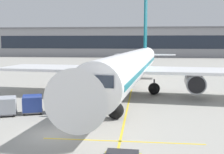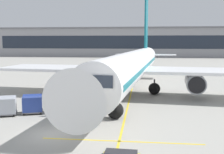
{
  "view_description": "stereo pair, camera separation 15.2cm",
  "coord_description": "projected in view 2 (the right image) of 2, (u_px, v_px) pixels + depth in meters",
  "views": [
    {
      "loc": [
        7.01,
        -20.55,
        7.3
      ],
      "look_at": [
        3.64,
        10.42,
        3.3
      ],
      "focal_mm": 44.52,
      "sensor_mm": 36.0,
      "label": 1
    },
    {
      "loc": [
        7.16,
        -20.53,
        7.3
      ],
      "look_at": [
        3.64,
        10.42,
        3.3
      ],
      "focal_mm": 44.52,
      "sensor_mm": 36.0,
      "label": 2
    }
  ],
  "objects": [
    {
      "name": "ground_crew_by_carts",
      "position": [
        57.0,
        106.0,
        27.29
      ],
      "size": [
        0.52,
        0.39,
        1.74
      ],
      "color": "#333847",
      "rests_on": "ground"
    },
    {
      "name": "parked_airplane",
      "position": [
        133.0,
        66.0,
        37.57
      ],
      "size": [
        37.55,
        47.49,
        16.04
      ],
      "color": "white",
      "rests_on": "ground"
    },
    {
      "name": "terminal_building",
      "position": [
        150.0,
        42.0,
        136.03
      ],
      "size": [
        147.02,
        20.08,
        13.96
      ],
      "color": "#939399",
      "rests_on": "ground"
    },
    {
      "name": "belt_loader",
      "position": [
        87.0,
        100.0,
        30.75
      ],
      "size": [
        5.39,
        3.73,
        2.59
      ],
      "color": "#A3A8B2",
      "rests_on": "ground"
    },
    {
      "name": "ground_crew_marshaller",
      "position": [
        62.0,
        100.0,
        30.02
      ],
      "size": [
        0.41,
        0.49,
        1.74
      ],
      "color": "black",
      "rests_on": "ground"
    },
    {
      "name": "apron_guidance_line_stop_bar",
      "position": [
        122.0,
        141.0,
        20.4
      ],
      "size": [
        12.0,
        0.2,
        0.01
      ],
      "color": "yellow",
      "rests_on": "ground"
    },
    {
      "name": "ground_crew_by_loader",
      "position": [
        92.0,
        102.0,
        29.16
      ],
      "size": [
        0.25,
        0.57,
        1.74
      ],
      "color": "black",
      "rests_on": "ground"
    },
    {
      "name": "apron_guidance_line_lead_in",
      "position": [
        130.0,
        96.0,
        37.26
      ],
      "size": [
        0.2,
        110.0,
        0.01
      ],
      "color": "yellow",
      "rests_on": "ground"
    },
    {
      "name": "ground_crew_wingwalker",
      "position": [
        77.0,
        97.0,
        31.55
      ],
      "size": [
        0.42,
        0.47,
        1.74
      ],
      "color": "#333847",
      "rests_on": "ground"
    },
    {
      "name": "baggage_cart_lead",
      "position": [
        61.0,
        103.0,
        28.74
      ],
      "size": [
        2.82,
        2.19,
        1.91
      ],
      "color": "#515156",
      "rests_on": "ground"
    },
    {
      "name": "baggage_cart_second",
      "position": [
        32.0,
        104.0,
        28.21
      ],
      "size": [
        2.82,
        2.19,
        1.91
      ],
      "color": "#515156",
      "rests_on": "ground"
    },
    {
      "name": "safety_cone_nose_mark",
      "position": [
        81.0,
        92.0,
        38.52
      ],
      "size": [
        0.71,
        0.71,
        0.8
      ],
      "color": "black",
      "rests_on": "ground"
    },
    {
      "name": "safety_cone_wingtip",
      "position": [
        74.0,
        92.0,
        38.71
      ],
      "size": [
        0.62,
        0.62,
        0.7
      ],
      "color": "black",
      "rests_on": "ground"
    },
    {
      "name": "ground_plane",
      "position": [
        52.0,
        134.0,
        21.97
      ],
      "size": [
        600.0,
        600.0,
        0.0
      ],
      "primitive_type": "plane",
      "color": "#9E9B93"
    },
    {
      "name": "baggage_cart_third",
      "position": [
        6.0,
        106.0,
        27.42
      ],
      "size": [
        2.82,
        2.19,
        1.91
      ],
      "color": "#515156",
      "rests_on": "ground"
    },
    {
      "name": "safety_cone_engine_keepout",
      "position": [
        70.0,
        98.0,
        34.32
      ],
      "size": [
        0.68,
        0.68,
        0.77
      ],
      "color": "black",
      "rests_on": "ground"
    }
  ]
}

